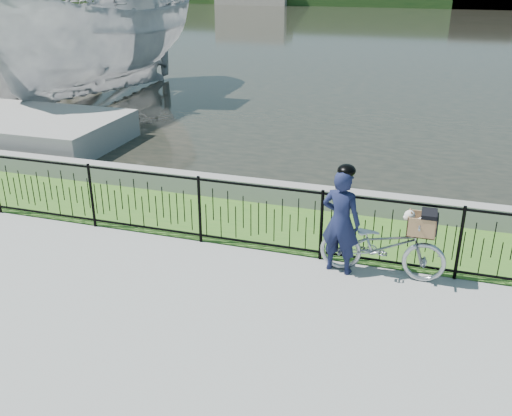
% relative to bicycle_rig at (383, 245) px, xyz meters
% --- Properties ---
extents(ground, '(120.00, 120.00, 0.00)m').
position_rel_bicycle_rig_xyz_m(ground, '(-1.96, -1.40, -0.49)').
color(ground, gray).
rests_on(ground, ground).
extents(grass_strip, '(60.00, 2.00, 0.01)m').
position_rel_bicycle_rig_xyz_m(grass_strip, '(-1.96, 1.20, -0.48)').
color(grass_strip, '#3C6820').
rests_on(grass_strip, ground).
extents(water, '(120.00, 120.00, 0.00)m').
position_rel_bicycle_rig_xyz_m(water, '(-1.96, 31.60, -0.49)').
color(water, black).
rests_on(water, ground).
extents(quay_wall, '(60.00, 0.30, 0.40)m').
position_rel_bicycle_rig_xyz_m(quay_wall, '(-1.96, 2.20, -0.29)').
color(quay_wall, gray).
rests_on(quay_wall, ground).
extents(fence, '(14.00, 0.06, 1.15)m').
position_rel_bicycle_rig_xyz_m(fence, '(-1.96, 0.20, 0.09)').
color(fence, black).
rests_on(fence, ground).
extents(bicycle_rig, '(1.81, 0.63, 1.11)m').
position_rel_bicycle_rig_xyz_m(bicycle_rig, '(0.00, 0.00, 0.00)').
color(bicycle_rig, '#A1A7AD').
rests_on(bicycle_rig, ground).
extents(cyclist, '(0.65, 0.50, 1.67)m').
position_rel_bicycle_rig_xyz_m(cyclist, '(-0.63, -0.06, 0.34)').
color(cyclist, '#141A39').
rests_on(cyclist, ground).
extents(boat_near, '(4.56, 10.28, 5.67)m').
position_rel_bicycle_rig_xyz_m(boat_near, '(-10.13, 9.04, 1.55)').
color(boat_near, '#B0B0B0').
rests_on(boat_near, water).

